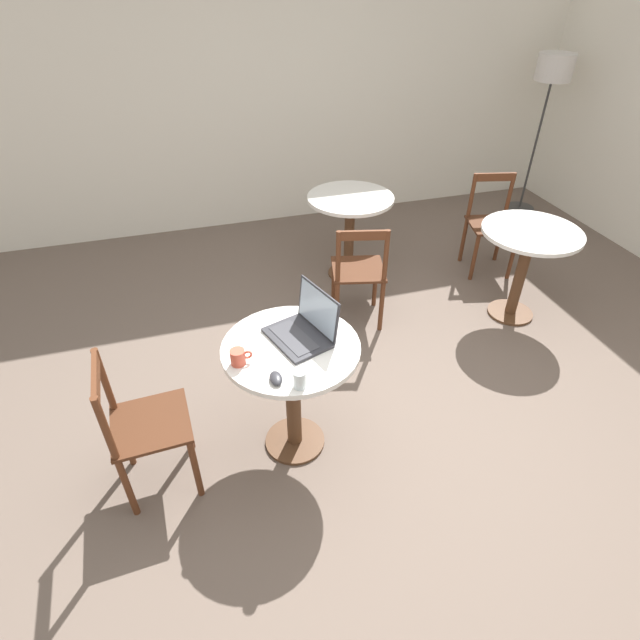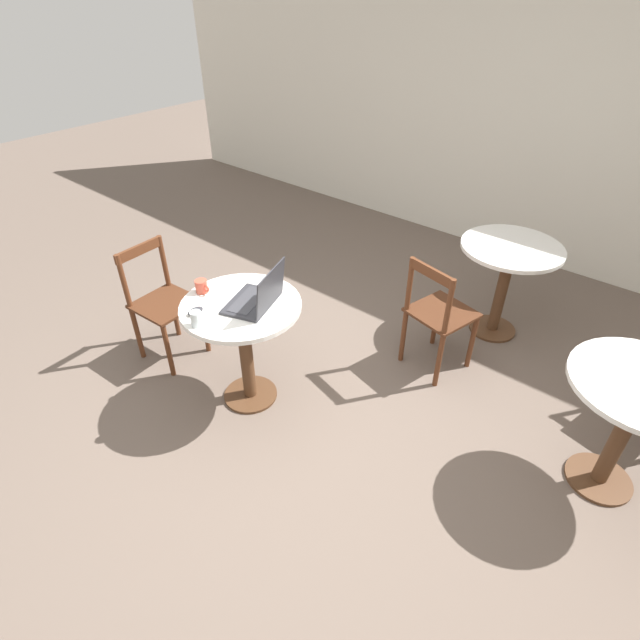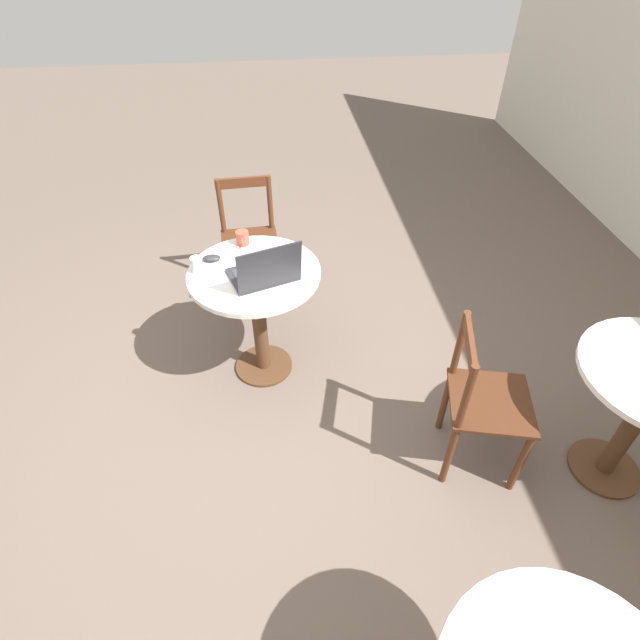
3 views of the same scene
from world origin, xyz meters
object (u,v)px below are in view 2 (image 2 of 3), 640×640
at_px(cafe_table_mid, 635,408).
at_px(mouse, 195,311).
at_px(chair_far_front, 438,316).
at_px(laptop, 257,298).
at_px(cafe_table_near, 243,328).
at_px(cafe_table_far, 507,267).
at_px(chair_near_left, 162,303).
at_px(drinking_glass, 196,319).
at_px(mug, 202,286).

xyz_separation_m(cafe_table_mid, mouse, (-2.16, -1.03, 0.19)).
distance_m(chair_far_front, laptop, 1.28).
bearing_deg(cafe_table_near, cafe_table_far, 61.79).
relative_size(cafe_table_mid, cafe_table_far, 1.00).
distance_m(cafe_table_far, laptop, 1.94).
xyz_separation_m(chair_near_left, mouse, (0.68, -0.19, 0.33)).
xyz_separation_m(chair_far_front, mouse, (-0.91, -1.30, 0.33)).
height_order(cafe_table_near, laptop, laptop).
height_order(chair_near_left, drinking_glass, chair_near_left).
bearing_deg(cafe_table_far, drinking_glass, -115.27).
distance_m(chair_near_left, mug, 0.64).
distance_m(cafe_table_mid, mouse, 2.40).
bearing_deg(cafe_table_mid, cafe_table_far, 137.87).
distance_m(cafe_table_near, mouse, 0.33).
height_order(cafe_table_near, mouse, mouse).
bearing_deg(mouse, laptop, 53.49).
bearing_deg(cafe_table_mid, cafe_table_near, -158.56).
height_order(chair_far_front, mug, chair_far_front).
relative_size(cafe_table_near, cafe_table_far, 1.00).
height_order(cafe_table_near, drinking_glass, drinking_glass).
height_order(cafe_table_mid, chair_far_front, chair_far_front).
bearing_deg(laptop, mouse, -126.51).
relative_size(laptop, drinking_glass, 4.53).
distance_m(mouse, drinking_glass, 0.13).
bearing_deg(cafe_table_near, mouse, -119.02).
bearing_deg(drinking_glass, cafe_table_near, 84.51).
distance_m(cafe_table_far, chair_far_front, 0.74).
bearing_deg(chair_near_left, cafe_table_near, 3.36).
distance_m(cafe_table_far, chair_near_left, 2.54).
bearing_deg(chair_near_left, mug, -0.92).
bearing_deg(drinking_glass, cafe_table_mid, 28.11).
bearing_deg(laptop, chair_far_front, 55.51).
distance_m(cafe_table_far, drinking_glass, 2.31).
relative_size(cafe_table_near, laptop, 1.82).
bearing_deg(chair_near_left, cafe_table_mid, 16.58).
distance_m(cafe_table_near, laptop, 0.25).
relative_size(cafe_table_near, cafe_table_mid, 1.00).
relative_size(chair_far_front, drinking_glass, 9.42).
bearing_deg(cafe_table_mid, chair_far_front, 167.71).
bearing_deg(drinking_glass, laptop, 72.15).
relative_size(chair_near_left, chair_far_front, 1.00).
xyz_separation_m(chair_near_left, drinking_glass, (0.78, -0.26, 0.36)).
relative_size(cafe_table_near, drinking_glass, 8.25).
bearing_deg(cafe_table_near, mug, -168.72).
xyz_separation_m(cafe_table_mid, mug, (-2.31, -0.85, 0.22)).
height_order(cafe_table_near, cafe_table_far, same).
xyz_separation_m(cafe_table_far, chair_near_left, (-1.76, -1.82, -0.14)).
relative_size(cafe_table_mid, mouse, 7.56).
xyz_separation_m(chair_far_front, drinking_glass, (-0.81, -1.37, 0.36)).
relative_size(cafe_table_mid, laptop, 1.82).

